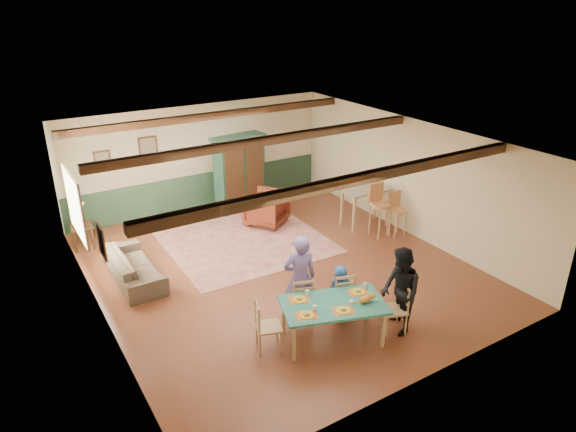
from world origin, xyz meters
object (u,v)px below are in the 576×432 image
counter_table (365,207)px  dining_chair_far_left (301,298)px  dining_chair_far_right (341,293)px  table_lamp (79,215)px  armoire (240,173)px  person_woman (400,291)px  cat (365,298)px  sofa (133,266)px  end_table (83,236)px  bar_stool_right (397,215)px  dining_table (333,322)px  dining_chair_end_right (394,309)px  person_child (340,290)px  bar_stool_left (380,211)px  armchair (266,208)px  dining_chair_end_left (269,326)px  person_man (300,278)px

counter_table → dining_chair_far_left: bearing=-144.0°
dining_chair_far_right → table_lamp: (-3.29, 5.10, 0.36)m
dining_chair_far_left → armoire: armoire is taller
person_woman → cat: (-0.64, 0.12, 0.01)m
sofa → counter_table: size_ratio=1.72×
person_woman → end_table: bearing=-128.8°
dining_chair_far_left → bar_stool_right: bar_stool_right is taller
end_table → dining_table: bearing=-64.0°
dining_chair_end_right → counter_table: size_ratio=0.76×
dining_chair_far_right → counter_table: size_ratio=0.76×
dining_chair_end_right → person_child: size_ratio=0.95×
bar_stool_left → bar_stool_right: bar_stool_left is taller
armchair → counter_table: bearing=111.4°
dining_chair_end_left → table_lamp: (-1.74, 5.27, 0.36)m
person_woman → armchair: 5.00m
person_child → cat: (-0.13, -0.82, 0.31)m
dining_chair_far_right → dining_table: bearing=60.9°
armoire → bar_stool_right: 4.16m
dining_chair_end_right → armoire: (0.27, 6.15, 0.55)m
person_man → person_woman: (1.20, -1.17, -0.03)m
armoire → armchair: 1.33m
dining_chair_end_right → table_lamp: table_lamp is taller
table_lamp → person_child: bearing=-56.6°
sofa → bar_stool_right: size_ratio=1.86×
dining_table → person_child: person_child is taller
dining_chair_far_left → end_table: 5.52m
armoire → armchair: bearing=-91.7°
person_woman → bar_stool_left: bearing=162.3°
end_table → table_lamp: bearing=0.0°
dining_chair_end_right → person_woman: bearing=90.0°
person_woman → end_table: (-3.82, 5.97, -0.48)m
person_man → bar_stool_right: person_man is taller
dining_chair_far_left → armchair: (1.50, 3.87, -0.02)m
dining_chair_end_right → armchair: dining_chair_end_right is taller
dining_chair_end_left → person_man: (0.88, 0.47, 0.35)m
dining_chair_far_right → dining_chair_far_left: bearing=0.0°
dining_table → dining_chair_end_right: dining_chair_end_right is taller
armchair → table_lamp: (-4.10, 0.99, 0.38)m
end_table → sofa: bearing=-74.3°
person_woman → cat: bearing=-81.9°
dining_chair_far_right → dining_chair_end_right: bearing=136.2°
person_man → end_table: size_ratio=2.88×
counter_table → bar_stool_right: bar_stool_right is taller
dining_chair_far_right → person_child: bearing=-90.0°
bar_stool_right → dining_chair_far_right: bearing=-143.0°
dining_table → dining_chair_far_left: bearing=100.5°
bar_stool_left → end_table: bearing=153.1°
dining_table → dining_chair_end_right: bearing=-18.6°
armoire → counter_table: 3.33m
sofa → bar_stool_left: 5.57m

